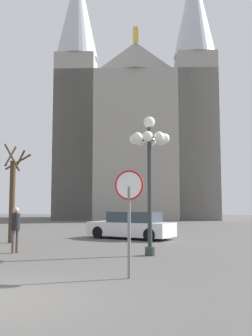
# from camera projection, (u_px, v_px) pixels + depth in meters

# --- Properties ---
(cathedral) EXTENTS (20.75, 15.51, 32.47)m
(cathedral) POSITION_uv_depth(u_px,v_px,m) (136.00, 134.00, 48.32)
(cathedral) COLOR gray
(cathedral) RESTS_ON ground
(stop_sign) EXTENTS (0.74, 0.16, 2.64)m
(stop_sign) POSITION_uv_depth(u_px,v_px,m) (129.00, 202.00, 9.35)
(stop_sign) COLOR slate
(stop_sign) RESTS_ON ground
(street_lamp) EXTENTS (1.46, 1.46, 4.99)m
(street_lamp) POSITION_uv_depth(u_px,v_px,m) (149.00, 153.00, 13.64)
(street_lamp) COLOR #2D3833
(street_lamp) RESTS_ON ground
(bare_tree) EXTENTS (1.32, 1.23, 4.65)m
(bare_tree) POSITION_uv_depth(u_px,v_px,m) (13.00, 195.00, 17.97)
(bare_tree) COLOR #473323
(bare_tree) RESTS_ON ground
(parked_car_near_white) EXTENTS (4.85, 3.25, 1.42)m
(parked_car_near_white) POSITION_uv_depth(u_px,v_px,m) (132.00, 226.00, 19.89)
(parked_car_near_white) COLOR silver
(parked_car_near_white) RESTS_ON ground
(pedestrian_walking) EXTENTS (0.32, 0.32, 1.69)m
(pedestrian_walking) POSITION_uv_depth(u_px,v_px,m) (16.00, 225.00, 14.07)
(pedestrian_walking) COLOR #594C47
(pedestrian_walking) RESTS_ON ground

